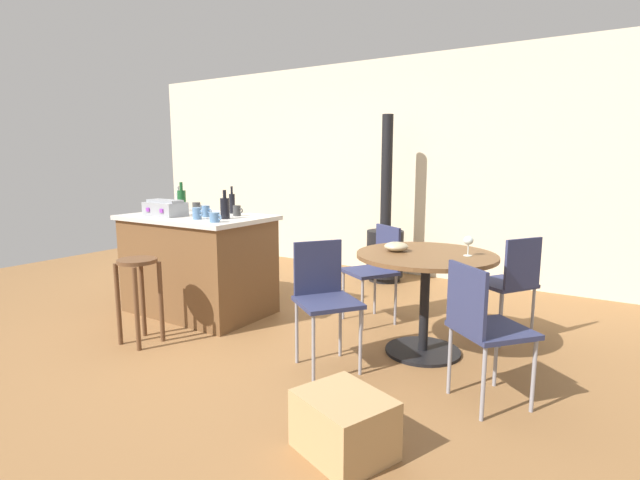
# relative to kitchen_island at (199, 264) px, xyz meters

# --- Properties ---
(ground_plane) EXTENTS (8.80, 8.80, 0.00)m
(ground_plane) POSITION_rel_kitchen_island_xyz_m (0.73, -0.31, -0.47)
(ground_plane) COLOR olive
(back_wall) EXTENTS (8.00, 0.10, 2.70)m
(back_wall) POSITION_rel_kitchen_island_xyz_m (0.73, 2.60, 0.88)
(back_wall) COLOR beige
(back_wall) RESTS_ON ground_plane
(kitchen_island) EXTENTS (1.37, 0.87, 0.93)m
(kitchen_island) POSITION_rel_kitchen_island_xyz_m (0.00, 0.00, 0.00)
(kitchen_island) COLOR brown
(kitchen_island) RESTS_ON ground_plane
(wooden_stool) EXTENTS (0.30, 0.30, 0.69)m
(wooden_stool) POSITION_rel_kitchen_island_xyz_m (0.21, -0.83, 0.01)
(wooden_stool) COLOR brown
(wooden_stool) RESTS_ON ground_plane
(dining_table) EXTENTS (1.03, 1.03, 0.77)m
(dining_table) POSITION_rel_kitchen_island_xyz_m (2.19, 0.19, 0.12)
(dining_table) COLOR black
(dining_table) RESTS_ON ground_plane
(folding_chair_near) EXTENTS (0.56, 0.56, 0.86)m
(folding_chair_near) POSITION_rel_kitchen_island_xyz_m (2.75, -0.38, 0.04)
(folding_chair_near) COLOR navy
(folding_chair_near) RESTS_ON ground_plane
(folding_chair_far) EXTENTS (0.55, 0.55, 0.86)m
(folding_chair_far) POSITION_rel_kitchen_island_xyz_m (2.66, 0.81, 0.04)
(folding_chair_far) COLOR navy
(folding_chair_far) RESTS_ON ground_plane
(folding_chair_left) EXTENTS (0.55, 0.55, 0.87)m
(folding_chair_left) POSITION_rel_kitchen_island_xyz_m (1.55, 0.66, 0.04)
(folding_chair_left) COLOR navy
(folding_chair_left) RESTS_ON ground_plane
(folding_chair_right) EXTENTS (0.56, 0.56, 0.88)m
(folding_chair_right) POSITION_rel_kitchen_island_xyz_m (1.67, -0.40, 0.06)
(folding_chair_right) COLOR navy
(folding_chair_right) RESTS_ON ground_plane
(wood_stove) EXTENTS (0.44, 0.45, 1.97)m
(wood_stove) POSITION_rel_kitchen_island_xyz_m (0.98, 2.06, 0.01)
(wood_stove) COLOR black
(wood_stove) RESTS_ON ground_plane
(toolbox) EXTENTS (0.38, 0.24, 0.15)m
(toolbox) POSITION_rel_kitchen_island_xyz_m (-0.22, -0.18, 0.54)
(toolbox) COLOR gray
(toolbox) RESTS_ON kitchen_island
(bottle_0) EXTENTS (0.06, 0.06, 0.26)m
(bottle_0) POSITION_rel_kitchen_island_xyz_m (0.16, 0.32, 0.57)
(bottle_0) COLOR black
(bottle_0) RESTS_ON kitchen_island
(bottle_1) EXTENTS (0.08, 0.08, 0.29)m
(bottle_1) POSITION_rel_kitchen_island_xyz_m (-0.40, 0.18, 0.58)
(bottle_1) COLOR #194C23
(bottle_1) RESTS_ON kitchen_island
(bottle_2) EXTENTS (0.07, 0.07, 0.25)m
(bottle_2) POSITION_rel_kitchen_island_xyz_m (-0.50, 0.23, 0.56)
(bottle_2) COLOR #B7B2AD
(bottle_2) RESTS_ON kitchen_island
(bottle_3) EXTENTS (0.08, 0.08, 0.26)m
(bottle_3) POSITION_rel_kitchen_island_xyz_m (0.41, -0.04, 0.56)
(bottle_3) COLOR black
(bottle_3) RESTS_ON kitchen_island
(cup_0) EXTENTS (0.11, 0.07, 0.10)m
(cup_0) POSITION_rel_kitchen_island_xyz_m (0.16, -0.04, 0.52)
(cup_0) COLOR #4C7099
(cup_0) RESTS_ON kitchen_island
(cup_1) EXTENTS (0.12, 0.08, 0.10)m
(cup_1) POSITION_rel_kitchen_island_xyz_m (-0.23, 0.22, 0.51)
(cup_1) COLOR #383838
(cup_1) RESTS_ON kitchen_island
(cup_2) EXTENTS (0.11, 0.07, 0.10)m
(cup_2) POSITION_rel_kitchen_island_xyz_m (0.34, 0.18, 0.51)
(cup_2) COLOR #383838
(cup_2) RESTS_ON kitchen_island
(cup_3) EXTENTS (0.11, 0.08, 0.10)m
(cup_3) POSITION_rel_kitchen_island_xyz_m (0.23, -0.21, 0.52)
(cup_3) COLOR #4C7099
(cup_3) RESTS_ON kitchen_island
(cup_4) EXTENTS (0.12, 0.09, 0.08)m
(cup_4) POSITION_rel_kitchen_island_xyz_m (0.51, -0.27, 0.51)
(cup_4) COLOR #4C7099
(cup_4) RESTS_ON kitchen_island
(wine_glass) EXTENTS (0.07, 0.07, 0.14)m
(wine_glass) POSITION_rel_kitchen_island_xyz_m (2.47, 0.27, 0.41)
(wine_glass) COLOR silver
(wine_glass) RESTS_ON dining_table
(serving_bowl) EXTENTS (0.18, 0.18, 0.07)m
(serving_bowl) POSITION_rel_kitchen_island_xyz_m (1.96, 0.16, 0.33)
(serving_bowl) COLOR tan
(serving_bowl) RESTS_ON dining_table
(cardboard_box) EXTENTS (0.55, 0.51, 0.30)m
(cardboard_box) POSITION_rel_kitchen_island_xyz_m (2.31, -1.24, -0.32)
(cardboard_box) COLOR tan
(cardboard_box) RESTS_ON ground_plane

